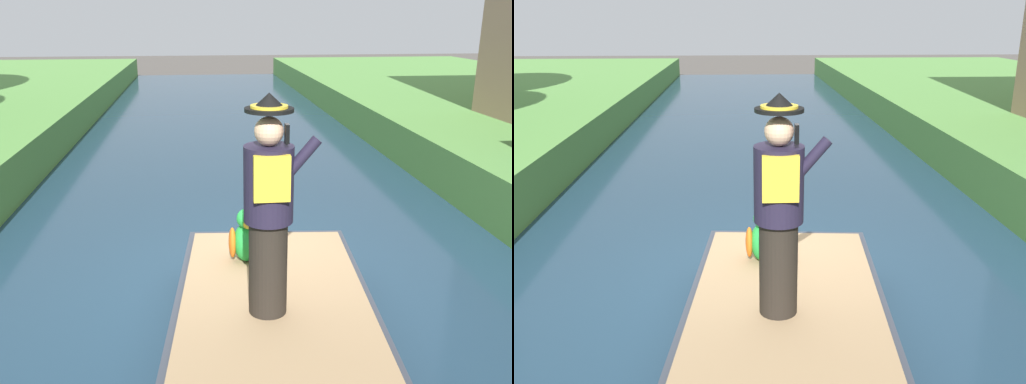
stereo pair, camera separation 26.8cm
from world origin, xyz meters
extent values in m
plane|color=#4C4742|center=(0.00, 0.00, 0.00)|extent=(80.00, 80.00, 0.00)
cube|color=#1E384C|center=(0.00, 0.00, 0.05)|extent=(7.15, 48.00, 0.10)
cube|color=#333842|center=(0.00, -1.76, 0.38)|extent=(2.14, 4.33, 0.56)
cube|color=#997A56|center=(0.00, -1.76, 0.69)|extent=(1.96, 3.99, 0.05)
cylinder|color=black|center=(-0.06, -1.59, 1.12)|extent=(0.32, 0.32, 0.82)
cylinder|color=black|center=(-0.06, -1.59, 1.84)|extent=(0.40, 0.40, 0.62)
cube|color=gold|center=(-0.06, -1.78, 1.94)|extent=(0.28, 0.06, 0.36)
sphere|color=#DBA884|center=(-0.06, -1.59, 2.27)|extent=(0.23, 0.23, 0.23)
cylinder|color=black|center=(-0.06, -1.59, 2.43)|extent=(0.38, 0.38, 0.03)
cone|color=black|center=(-0.06, -1.59, 2.50)|extent=(0.26, 0.26, 0.12)
cylinder|color=gold|center=(-0.06, -1.59, 2.46)|extent=(0.29, 0.29, 0.02)
cylinder|color=black|center=(0.16, -1.63, 2.02)|extent=(0.38, 0.09, 0.43)
cube|color=black|center=(0.07, -1.65, 2.26)|extent=(0.03, 0.08, 0.15)
ellipsoid|color=green|center=(-0.15, -0.55, 0.91)|extent=(0.26, 0.32, 0.40)
sphere|color=green|center=(-0.15, -0.59, 1.18)|extent=(0.20, 0.20, 0.20)
cone|color=yellow|center=(-0.15, -0.69, 1.17)|extent=(0.09, 0.09, 0.09)
ellipsoid|color=orange|center=(-0.29, -0.55, 0.91)|extent=(0.08, 0.20, 0.32)
ellipsoid|color=orange|center=(-0.01, -0.55, 0.91)|extent=(0.08, 0.20, 0.32)
camera|label=1|loc=(-0.61, -5.71, 3.11)|focal=38.63mm
camera|label=2|loc=(-0.34, -5.73, 3.11)|focal=38.63mm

